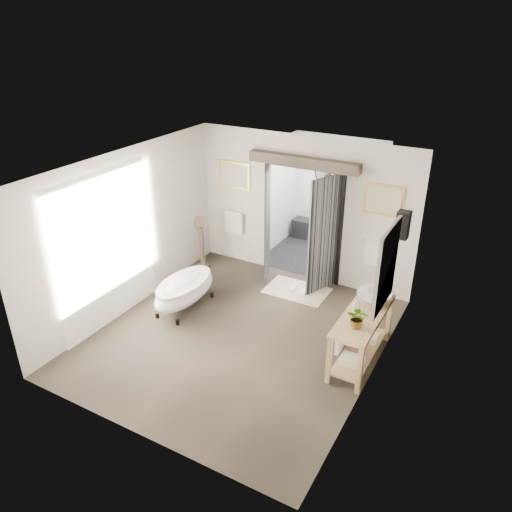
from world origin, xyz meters
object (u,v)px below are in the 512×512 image
at_px(clawfoot_tub, 184,290).
at_px(basin, 374,298).
at_px(vanity, 360,333).
at_px(rug, 297,290).

height_order(clawfoot_tub, basin, basin).
distance_m(clawfoot_tub, vanity, 3.29).
bearing_deg(vanity, clawfoot_tub, -179.19).
bearing_deg(basin, rug, 139.56).
distance_m(rug, basin, 2.31).
xyz_separation_m(clawfoot_tub, rug, (1.55, 1.54, -0.36)).
height_order(vanity, basin, basin).
distance_m(clawfoot_tub, basin, 3.42).
relative_size(vanity, rug, 1.33).
distance_m(clawfoot_tub, rug, 2.22).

